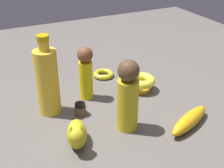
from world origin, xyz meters
The scene contains 9 objects.
ground centered at (0.00, 0.00, 0.00)m, with size 2.00×2.00×0.00m, color #5B5651.
bowl centered at (0.14, 0.05, 0.03)m, with size 0.10×0.10×0.05m.
person_figure_child centered at (-0.06, 0.09, 0.10)m, with size 0.05×0.05×0.19m.
person_figure_adult centered at (-0.01, -0.13, 0.11)m, with size 0.08×0.08×0.22m.
banana centered at (0.16, -0.21, 0.02)m, with size 0.19×0.04×0.04m, color gold.
cat_figurine centered at (-0.18, -0.15, 0.04)m, with size 0.09×0.14×0.09m.
bottle_tall centered at (-0.20, 0.05, 0.11)m, with size 0.07×0.07×0.26m.
nail_polish_jar centered at (-0.11, -0.01, 0.02)m, with size 0.04×0.04×0.04m.
bangle centered at (0.06, 0.21, 0.01)m, with size 0.08×0.08×0.02m, color gold.
Camera 1 is at (-0.39, -0.80, 0.55)m, focal length 49.52 mm.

